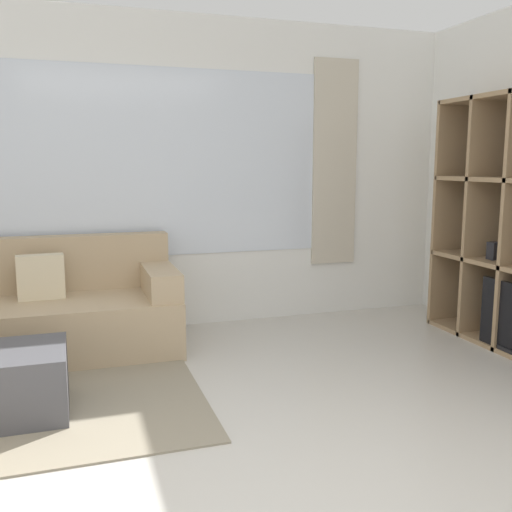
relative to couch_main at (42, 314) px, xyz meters
name	(u,v)px	position (x,y,z in m)	size (l,w,h in m)	color
wall_back	(156,174)	(0.97, 0.48, 1.04)	(6.65, 0.11, 2.70)	white
couch_main	(42,314)	(0.00, 0.00, 0.00)	(2.02, 0.90, 0.87)	tan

